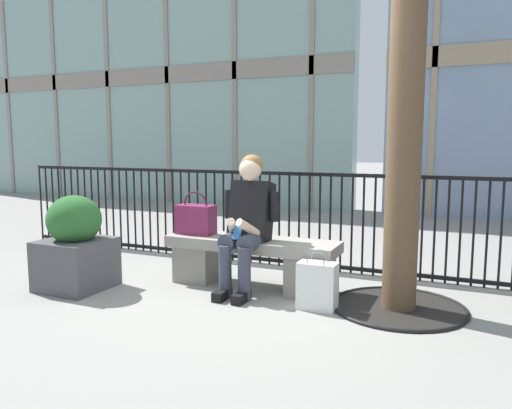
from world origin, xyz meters
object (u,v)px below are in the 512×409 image
object	(u,v)px
shopping_bag	(317,285)
stone_bench	(252,258)
seated_person_with_phone	(247,219)
handbag_on_bench	(196,219)
planter	(75,246)

from	to	relation	value
shopping_bag	stone_bench	bearing A→B (deg)	154.78
seated_person_with_phone	handbag_on_bench	world-z (taller)	seated_person_with_phone
stone_bench	seated_person_with_phone	bearing A→B (deg)	-82.62
stone_bench	shopping_bag	bearing A→B (deg)	-25.22
seated_person_with_phone	planter	bearing A→B (deg)	-158.78
handbag_on_bench	planter	xyz separation A→B (m)	(-0.85, -0.68, -0.20)
stone_bench	seated_person_with_phone	size ratio (longest dim) A/B	1.32
stone_bench	planter	world-z (taller)	planter
handbag_on_bench	planter	distance (m)	1.11
seated_person_with_phone	shopping_bag	bearing A→B (deg)	-16.79
handbag_on_bench	stone_bench	bearing A→B (deg)	0.99
seated_person_with_phone	planter	world-z (taller)	seated_person_with_phone
planter	shopping_bag	bearing A→B (deg)	9.12
stone_bench	shopping_bag	world-z (taller)	shopping_bag
seated_person_with_phone	shopping_bag	world-z (taller)	seated_person_with_phone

